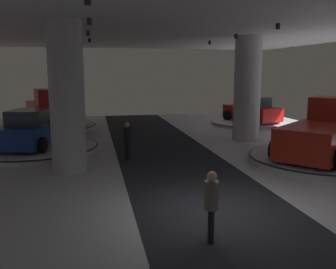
# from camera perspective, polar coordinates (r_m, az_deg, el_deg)

# --- Properties ---
(ground) EXTENTS (24.00, 44.00, 0.06)m
(ground) POSITION_cam_1_polar(r_m,az_deg,el_deg) (10.23, 7.45, -11.62)
(ground) COLOR silver
(column_right) EXTENTS (1.42, 1.42, 5.50)m
(column_right) POSITION_cam_1_polar(r_m,az_deg,el_deg) (20.34, 12.09, 6.90)
(column_right) COLOR silver
(column_right) RESTS_ON ground
(column_left) EXTENTS (1.26, 1.26, 5.50)m
(column_left) POSITION_cam_1_polar(r_m,az_deg,el_deg) (13.97, -15.28, 5.55)
(column_left) COLOR #ADADB2
(column_left) RESTS_ON ground
(display_platform_deep_right) EXTENTS (5.55, 5.55, 0.22)m
(display_platform_deep_right) POSITION_cam_1_polar(r_m,az_deg,el_deg) (26.36, 12.67, 1.76)
(display_platform_deep_right) COLOR silver
(display_platform_deep_right) RESTS_ON ground
(display_car_deep_right) EXTENTS (3.16, 4.54, 1.71)m
(display_car_deep_right) POSITION_cam_1_polar(r_m,az_deg,el_deg) (26.23, 12.78, 3.61)
(display_car_deep_right) COLOR red
(display_car_deep_right) RESTS_ON display_platform_deep_right
(display_platform_mid_right) EXTENTS (5.78, 5.78, 0.27)m
(display_platform_mid_right) POSITION_cam_1_polar(r_m,az_deg,el_deg) (16.38, 22.44, -3.47)
(display_platform_mid_right) COLOR #B7B7BC
(display_platform_mid_right) RESTS_ON ground
(pickup_truck_mid_right) EXTENTS (5.42, 5.00, 2.30)m
(pickup_truck_mid_right) POSITION_cam_1_polar(r_m,az_deg,el_deg) (16.49, 23.00, 0.30)
(pickup_truck_mid_right) COLOR maroon
(pickup_truck_mid_right) RESTS_ON display_platform_mid_right
(display_platform_far_left) EXTENTS (5.93, 5.93, 0.25)m
(display_platform_far_left) POSITION_cam_1_polar(r_m,az_deg,el_deg) (18.33, -20.06, -2.00)
(display_platform_far_left) COLOR silver
(display_platform_far_left) RESTS_ON ground
(display_car_far_left) EXTENTS (2.96, 4.50, 1.71)m
(display_car_far_left) POSITION_cam_1_polar(r_m,az_deg,el_deg) (18.15, -20.25, 0.68)
(display_car_far_left) COLOR navy
(display_car_far_left) RESTS_ON display_platform_far_left
(display_platform_deep_left) EXTENTS (5.68, 5.68, 0.36)m
(display_platform_deep_left) POSITION_cam_1_polar(r_m,az_deg,el_deg) (24.35, -17.69, 1.06)
(display_platform_deep_left) COLOR #B7B7BC
(display_platform_deep_left) RESTS_ON ground
(pickup_truck_deep_left) EXTENTS (3.76, 5.67, 2.30)m
(pickup_truck_deep_left) POSITION_cam_1_polar(r_m,az_deg,el_deg) (23.91, -17.70, 3.56)
(pickup_truck_deep_left) COLOR red
(pickup_truck_deep_left) RESTS_ON display_platform_deep_left
(visitor_walking_near) EXTENTS (0.32, 0.32, 1.59)m
(visitor_walking_near) POSITION_cam_1_polar(r_m,az_deg,el_deg) (15.58, -6.28, -0.59)
(visitor_walking_near) COLOR black
(visitor_walking_near) RESTS_ON ground
(visitor_walking_far) EXTENTS (0.32, 0.32, 1.59)m
(visitor_walking_far) POSITION_cam_1_polar(r_m,az_deg,el_deg) (8.15, 6.70, -10.29)
(visitor_walking_far) COLOR black
(visitor_walking_far) RESTS_ON ground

